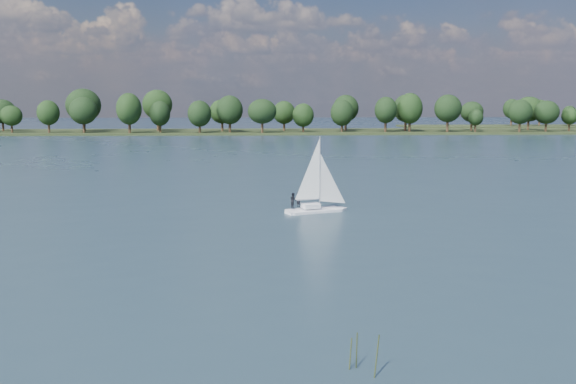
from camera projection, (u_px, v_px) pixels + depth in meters
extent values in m
plane|color=#233342|center=(339.00, 158.00, 132.75)|extent=(700.00, 700.00, 0.00)
cube|color=black|center=(301.00, 133.00, 243.52)|extent=(660.00, 40.00, 1.50)
cube|color=white|center=(315.00, 212.00, 67.40)|extent=(6.55, 3.97, 0.75)
cube|color=white|center=(315.00, 205.00, 67.30)|extent=(2.14, 1.72, 0.47)
cylinder|color=#B8B8BF|center=(315.00, 172.00, 66.81)|extent=(0.11, 0.11, 7.46)
imported|color=black|center=(299.00, 199.00, 67.34)|extent=(0.66, 0.70, 1.61)
imported|color=black|center=(293.00, 200.00, 66.75)|extent=(0.86, 0.95, 1.61)
cylinder|color=#283316|center=(346.00, 354.00, 27.48)|extent=(3.20, 3.20, 1.68)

